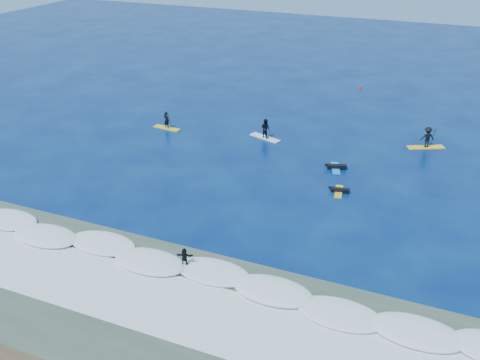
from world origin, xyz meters
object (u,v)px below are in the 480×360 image
at_px(sup_paddler_center, 265,130).
at_px(sup_paddler_right, 427,139).
at_px(sup_paddler_left, 167,123).
at_px(prone_paddler_near, 339,190).
at_px(prone_paddler_far, 336,167).
at_px(marker_buoy, 360,87).
at_px(wave_surfer, 185,258).

relative_size(sup_paddler_center, sup_paddler_right, 0.98).
relative_size(sup_paddler_left, prone_paddler_near, 1.38).
distance_m(sup_paddler_center, prone_paddler_far, 8.97).
bearing_deg(marker_buoy, sup_paddler_left, -126.25).
height_order(sup_paddler_right, prone_paddler_far, sup_paddler_right).
bearing_deg(sup_paddler_left, sup_paddler_center, 14.78).
relative_size(wave_surfer, marker_buoy, 3.03).
bearing_deg(prone_paddler_near, sup_paddler_right, -33.95).
bearing_deg(sup_paddler_right, wave_surfer, -141.20).
height_order(sup_paddler_left, wave_surfer, sup_paddler_left).
distance_m(sup_paddler_right, marker_buoy, 18.35).
xyz_separation_m(sup_paddler_left, sup_paddler_center, (10.02, 1.47, 0.21)).
bearing_deg(wave_surfer, prone_paddler_far, 56.83).
height_order(sup_paddler_right, marker_buoy, sup_paddler_right).
relative_size(sup_paddler_center, wave_surfer, 1.91).
relative_size(sup_paddler_right, prone_paddler_far, 1.39).
height_order(sup_paddler_center, wave_surfer, sup_paddler_center).
bearing_deg(wave_surfer, sup_paddler_center, 80.64).
xyz_separation_m(prone_paddler_far, wave_surfer, (-5.18, -17.48, 0.54)).
bearing_deg(sup_paddler_left, prone_paddler_far, -1.87).
bearing_deg(sup_paddler_left, prone_paddler_near, -12.75).
relative_size(prone_paddler_near, marker_buoy, 3.77).
distance_m(sup_paddler_right, prone_paddler_near, 12.94).
bearing_deg(prone_paddler_far, sup_paddler_right, -59.18).
relative_size(prone_paddler_far, marker_buoy, 4.25).
distance_m(sup_paddler_right, wave_surfer, 27.80).
distance_m(prone_paddler_near, marker_buoy, 27.85).
distance_m(prone_paddler_near, wave_surfer, 14.89).
height_order(sup_paddler_center, prone_paddler_far, sup_paddler_center).
height_order(sup_paddler_left, prone_paddler_near, sup_paddler_left).
bearing_deg(sup_paddler_right, prone_paddler_near, -140.64).
bearing_deg(marker_buoy, prone_paddler_near, -81.93).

